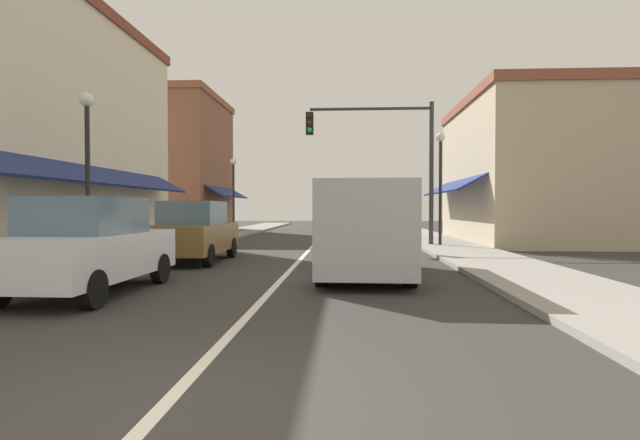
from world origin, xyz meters
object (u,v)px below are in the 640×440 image
object	(u,v)px
van_in_lane	(365,227)
street_lamp_left_near	(87,150)
street_lamp_right_mid	(440,170)
parked_car_second_left	(194,232)
street_lamp_left_far	(233,183)
traffic_signal_mast_arm	(388,148)
parked_car_nearest_left	(89,246)

from	to	relation	value
van_in_lane	street_lamp_left_near	bearing A→B (deg)	175.60
street_lamp_right_mid	street_lamp_left_near	bearing A→B (deg)	-143.00
parked_car_second_left	street_lamp_left_far	bearing A→B (deg)	97.74
parked_car_second_left	street_lamp_right_mid	size ratio (longest dim) A/B	0.90
street_lamp_left_near	street_lamp_right_mid	world-z (taller)	street_lamp_right_mid
van_in_lane	traffic_signal_mast_arm	bearing A→B (deg)	83.71
van_in_lane	street_lamp_right_mid	xyz separation A→B (m)	(3.24, 8.42, 1.94)
parked_car_nearest_left	traffic_signal_mast_arm	world-z (taller)	traffic_signal_mast_arm
traffic_signal_mast_arm	street_lamp_left_far	bearing A→B (deg)	138.06
traffic_signal_mast_arm	street_lamp_left_far	size ratio (longest dim) A/B	1.35
parked_car_nearest_left	parked_car_second_left	bearing A→B (deg)	88.21
parked_car_second_left	van_in_lane	world-z (taller)	van_in_lane
street_lamp_left_far	parked_car_nearest_left	bearing A→B (deg)	-84.98
parked_car_second_left	street_lamp_left_far	distance (m)	13.35
parked_car_nearest_left	van_in_lane	distance (m)	5.81
traffic_signal_mast_arm	street_lamp_left_near	bearing A→B (deg)	-135.64
street_lamp_left_near	parked_car_nearest_left	bearing A→B (deg)	-61.81
van_in_lane	traffic_signal_mast_arm	size ratio (longest dim) A/B	0.90
parked_car_second_left	traffic_signal_mast_arm	xyz separation A→B (m)	(6.09, 5.91, 3.10)
traffic_signal_mast_arm	parked_car_nearest_left	bearing A→B (deg)	-118.95
van_in_lane	street_lamp_left_far	distance (m)	17.33
street_lamp_left_near	traffic_signal_mast_arm	bearing A→B (deg)	44.36
parked_car_second_left	street_lamp_right_mid	distance (m)	10.13
van_in_lane	street_lamp_right_mid	size ratio (longest dim) A/B	1.15
parked_car_nearest_left	street_lamp_left_far	xyz separation A→B (m)	(-1.63, 18.58, 2.08)
parked_car_nearest_left	street_lamp_left_far	bearing A→B (deg)	95.59
street_lamp_right_mid	van_in_lane	bearing A→B (deg)	-111.04
street_lamp_left_near	street_lamp_right_mid	bearing A→B (deg)	37.00
street_lamp_right_mid	street_lamp_left_far	xyz separation A→B (m)	(-9.99, 7.44, -0.13)
van_in_lane	traffic_signal_mast_arm	world-z (taller)	traffic_signal_mast_arm
street_lamp_left_near	street_lamp_left_far	world-z (taller)	street_lamp_left_near
parked_car_nearest_left	traffic_signal_mast_arm	distance (m)	13.43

